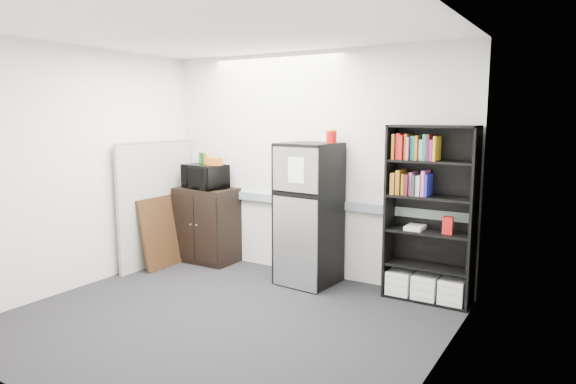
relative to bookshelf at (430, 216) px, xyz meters
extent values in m
plane|color=black|center=(-1.53, -1.57, -0.91)|extent=(4.00, 4.00, 0.00)
cube|color=silver|center=(-1.53, 0.18, 0.44)|extent=(4.00, 0.02, 2.70)
cube|color=silver|center=(0.47, -1.57, 0.44)|extent=(0.02, 3.50, 2.70)
cube|color=silver|center=(-3.53, -1.57, 0.44)|extent=(0.02, 3.50, 2.70)
cube|color=white|center=(-1.53, -1.57, 1.79)|extent=(4.00, 3.50, 0.02)
cube|color=gray|center=(-1.53, 0.15, -0.01)|extent=(3.92, 0.05, 0.10)
cube|color=white|center=(-1.88, 0.18, 0.64)|extent=(0.14, 0.00, 0.10)
cube|color=black|center=(-0.44, -0.01, 0.01)|extent=(0.02, 0.34, 1.85)
cube|color=black|center=(0.44, -0.01, 0.01)|extent=(0.02, 0.34, 1.85)
cube|color=black|center=(0.00, 0.16, 0.01)|extent=(0.90, 0.02, 1.85)
cube|color=black|center=(0.00, -0.01, 0.92)|extent=(0.90, 0.34, 0.02)
cube|color=black|center=(0.00, -0.01, -0.89)|extent=(0.85, 0.32, 0.03)
cube|color=black|center=(0.00, -0.01, -0.54)|extent=(0.85, 0.32, 0.03)
cube|color=black|center=(0.00, -0.01, -0.17)|extent=(0.85, 0.32, 0.02)
cube|color=black|center=(0.00, -0.01, 0.20)|extent=(0.85, 0.32, 0.02)
cube|color=black|center=(0.00, -0.01, 0.57)|extent=(0.85, 0.32, 0.02)
cube|color=silver|center=(-0.28, -0.02, -0.76)|extent=(0.25, 0.30, 0.25)
cube|color=silver|center=(0.00, -0.02, -0.76)|extent=(0.25, 0.30, 0.25)
cube|color=silver|center=(0.28, -0.02, -0.76)|extent=(0.25, 0.30, 0.25)
cube|color=gray|center=(-3.43, -0.49, -0.11)|extent=(0.05, 1.30, 1.60)
cube|color=#B2B2B7|center=(-3.43, -0.49, 0.70)|extent=(0.06, 1.30, 0.02)
cube|color=black|center=(-2.96, -0.06, -0.42)|extent=(0.79, 0.50, 0.99)
cube|color=black|center=(-3.15, -0.31, -0.42)|extent=(0.37, 0.01, 0.87)
cube|color=black|center=(-2.77, -0.31, -0.42)|extent=(0.37, 0.01, 0.87)
cylinder|color=#B2B2B7|center=(-3.01, -0.33, -0.37)|extent=(0.02, 0.02, 0.02)
cylinder|color=#B2B2B7|center=(-2.91, -0.33, -0.37)|extent=(0.02, 0.02, 0.02)
imported|color=black|center=(-2.96, -0.08, 0.24)|extent=(0.63, 0.48, 0.31)
cube|color=#1E5D1A|center=(-3.03, -0.05, 0.47)|extent=(0.08, 0.06, 0.15)
cube|color=#0C3619|center=(-3.03, -0.05, 0.47)|extent=(0.08, 0.07, 0.15)
cube|color=orange|center=(-2.94, -0.05, 0.46)|extent=(0.08, 0.07, 0.14)
cube|color=#BE5D13|center=(-2.77, -0.10, 0.44)|extent=(0.18, 0.10, 0.10)
cube|color=black|center=(-1.36, -0.14, -0.10)|extent=(0.67, 0.67, 1.62)
cube|color=#B0B0B5|center=(-1.36, -0.45, 0.45)|extent=(0.59, 0.07, 0.49)
cube|color=#B0B0B5|center=(-1.36, -0.45, -0.38)|extent=(0.59, 0.07, 1.04)
cube|color=black|center=(-1.36, -0.47, 0.17)|extent=(0.59, 0.06, 0.03)
cube|color=white|center=(-1.34, -0.47, 0.45)|extent=(0.21, 0.02, 0.28)
cube|color=black|center=(-1.36, -0.14, 0.72)|extent=(0.67, 0.67, 0.02)
cylinder|color=#B10B08|center=(-1.14, -0.02, 0.80)|extent=(0.12, 0.12, 0.15)
cylinder|color=gold|center=(-1.14, -0.02, 0.89)|extent=(0.12, 0.12, 0.02)
cube|color=black|center=(-3.30, -0.53, -0.46)|extent=(0.20, 0.71, 0.91)
cube|color=beige|center=(-3.28, -0.53, -0.46)|extent=(0.14, 0.60, 0.77)
camera|label=1|loc=(1.44, -5.25, 1.04)|focal=32.00mm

